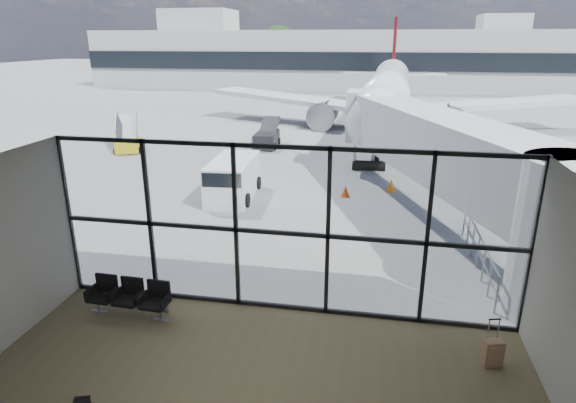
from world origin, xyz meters
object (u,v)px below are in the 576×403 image
(airliner, at_px, (388,92))
(service_van, at_px, (233,178))
(suitcase, at_px, (493,353))
(belt_loader, at_px, (267,138))
(mobile_stairs, at_px, (128,143))
(seating_row, at_px, (130,295))

(airliner, distance_m, service_van, 22.13)
(suitcase, bearing_deg, belt_loader, 99.88)
(airliner, xyz_separation_m, mobile_stairs, (-16.48, -12.81, -2.27))
(suitcase, bearing_deg, mobile_stairs, 119.81)
(belt_loader, xyz_separation_m, mobile_stairs, (-8.60, -2.80, -0.08))
(mobile_stairs, bearing_deg, airliner, 13.91)
(suitcase, bearing_deg, airliner, 78.65)
(service_van, height_order, mobile_stairs, mobile_stairs)
(service_van, relative_size, belt_loader, 1.08)
(seating_row, distance_m, suitcase, 8.93)
(airliner, bearing_deg, suitcase, -83.64)
(seating_row, height_order, airliner, airliner)
(seating_row, bearing_deg, airliner, 80.20)
(belt_loader, bearing_deg, suitcase, -67.66)
(seating_row, relative_size, mobile_stairs, 0.69)
(airliner, xyz_separation_m, belt_loader, (-7.88, -10.01, -2.19))
(airliner, xyz_separation_m, service_van, (-6.95, -20.93, -1.86))
(suitcase, bearing_deg, service_van, 115.78)
(suitcase, height_order, service_van, service_van)
(airliner, bearing_deg, seating_row, -99.92)
(suitcase, relative_size, belt_loader, 0.29)
(mobile_stairs, bearing_deg, belt_loader, -5.89)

